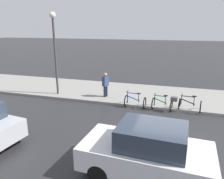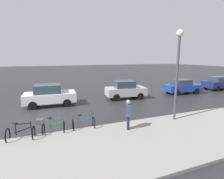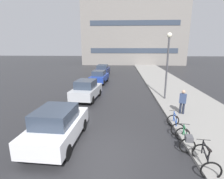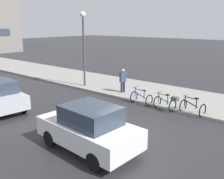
{
  "view_description": "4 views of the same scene",
  "coord_description": "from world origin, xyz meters",
  "views": [
    {
      "loc": [
        -8.22,
        -0.07,
        4.55
      ],
      "look_at": [
        1.69,
        2.9,
        1.55
      ],
      "focal_mm": 35.0,
      "sensor_mm": 36.0,
      "label": 1
    },
    {
      "loc": [
        12.43,
        0.23,
        3.9
      ],
      "look_at": [
        -0.08,
        5.17,
        1.38
      ],
      "focal_mm": 28.0,
      "sensor_mm": 36.0,
      "label": 2
    },
    {
      "loc": [
        0.7,
        -6.67,
        4.45
      ],
      "look_at": [
        0.1,
        4.21,
        1.7
      ],
      "focal_mm": 28.0,
      "sensor_mm": 36.0,
      "label": 3
    },
    {
      "loc": [
        -8.3,
        -5.5,
        4.57
      ],
      "look_at": [
        2.19,
        3.15,
        0.99
      ],
      "focal_mm": 40.0,
      "sensor_mm": 36.0,
      "label": 4
    }
  ],
  "objects": [
    {
      "name": "ground_plane",
      "position": [
        0.0,
        0.0,
        0.0
      ],
      "size": [
        140.0,
        140.0,
        0.0
      ],
      "primitive_type": "plane",
      "color": "#28282B"
    },
    {
      "name": "sidewalk_kerb",
      "position": [
        6.0,
        10.0,
        0.07
      ],
      "size": [
        4.8,
        60.0,
        0.14
      ],
      "primitive_type": "cube",
      "color": "gray",
      "rests_on": "ground"
    },
    {
      "name": "bicycle_nearest",
      "position": [
        3.82,
        -0.93,
        0.39
      ],
      "size": [
        0.84,
        1.24,
        0.95
      ],
      "color": "black",
      "rests_on": "ground"
    },
    {
      "name": "bicycle_second",
      "position": [
        3.55,
        0.39,
        0.48
      ],
      "size": [
        0.82,
        1.38,
        0.93
      ],
      "color": "black",
      "rests_on": "ground"
    },
    {
      "name": "bicycle_third",
      "position": [
        3.59,
        2.07,
        0.39
      ],
      "size": [
        0.77,
        1.21,
        0.97
      ],
      "color": "black",
      "rests_on": "ground"
    },
    {
      "name": "car_white",
      "position": [
        -2.24,
        0.59,
        0.85
      ],
      "size": [
        2.13,
        4.1,
        1.73
      ],
      "color": "silver",
      "rests_on": "ground"
    },
    {
      "name": "car_silver",
      "position": [
        -2.24,
        7.38,
        0.83
      ],
      "size": [
        2.24,
        3.91,
        1.69
      ],
      "color": "#B2B5BA",
      "rests_on": "ground"
    },
    {
      "name": "car_blue",
      "position": [
        -1.99,
        14.02,
        0.77
      ],
      "size": [
        2.06,
        4.02,
        1.55
      ],
      "color": "navy",
      "rests_on": "ground"
    },
    {
      "name": "car_navy",
      "position": [
        -2.24,
        20.07,
        0.8
      ],
      "size": [
        2.0,
        4.2,
        1.58
      ],
      "color": "navy",
      "rests_on": "ground"
    },
    {
      "name": "pedestrian",
      "position": [
        4.64,
        4.22,
        0.97
      ],
      "size": [
        0.46,
        0.39,
        1.72
      ],
      "color": "#1E2333",
      "rests_on": "ground"
    },
    {
      "name": "streetlamp",
      "position": [
        4.33,
        7.53,
        3.56
      ],
      "size": [
        0.39,
        0.39,
        5.42
      ],
      "color": "#424247",
      "rests_on": "ground"
    },
    {
      "name": "building_facade_main",
      "position": [
        3.39,
        39.06,
        9.2
      ],
      "size": [
        23.8,
        10.76,
        18.41
      ],
      "color": "gray",
      "rests_on": "ground"
    }
  ]
}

